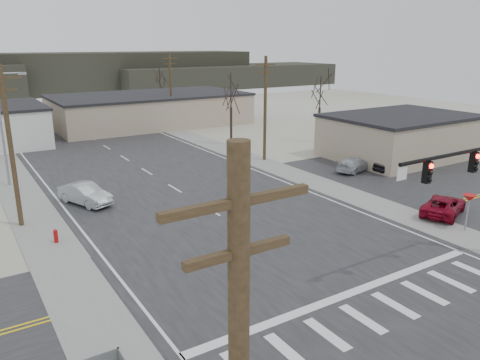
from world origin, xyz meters
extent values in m
plane|color=beige|center=(0.00, 0.00, 0.00)|extent=(140.00, 140.00, 0.00)
cube|color=black|center=(0.00, 15.00, 0.02)|extent=(18.00, 110.00, 0.05)
cube|color=black|center=(0.00, 0.00, 0.02)|extent=(90.00, 10.00, 0.04)
cube|color=black|center=(20.00, 6.00, 0.02)|extent=(18.00, 20.00, 0.03)
cube|color=gray|center=(-10.60, 20.00, 0.03)|extent=(3.00, 90.00, 0.06)
cube|color=gray|center=(10.60, 20.00, 0.03)|extent=(3.00, 90.00, 0.06)
cylinder|color=black|center=(5.60, -6.20, 6.20)|extent=(8.40, 0.18, 0.18)
cube|color=black|center=(6.80, -6.20, 5.60)|extent=(0.32, 0.30, 1.00)
cube|color=black|center=(3.30, -6.20, 5.60)|extent=(0.32, 0.30, 1.00)
sphere|color=#FF0C05|center=(6.80, -6.37, 5.92)|extent=(0.22, 0.22, 0.22)
sphere|color=#FF0C05|center=(3.30, -6.37, 5.92)|extent=(0.22, 0.22, 0.22)
cube|color=silver|center=(1.60, -6.20, 5.80)|extent=(0.60, 0.04, 0.60)
cylinder|color=#A50C0C|center=(-10.20, 8.00, 0.35)|extent=(0.24, 0.24, 0.70)
sphere|color=#A50C0C|center=(-10.20, 8.00, 0.75)|extent=(0.24, 0.24, 0.24)
cylinder|color=gray|center=(11.50, -3.50, 1.05)|extent=(0.10, 0.10, 2.10)
cone|color=#A50C0C|center=(11.50, -3.50, 2.15)|extent=(0.80, 0.80, 0.40)
cube|color=tan|center=(10.00, 44.00, 2.00)|extent=(26.00, 14.00, 4.00)
cube|color=black|center=(10.00, 44.00, 4.15)|extent=(26.30, 14.30, 0.30)
cube|color=tan|center=(24.00, 12.00, 2.00)|extent=(14.00, 10.00, 4.00)
cube|color=black|center=(24.00, 12.00, 4.15)|extent=(14.30, 10.30, 0.30)
cube|color=#4F3B24|center=(-11.50, -14.00, 9.20)|extent=(2.20, 0.12, 0.12)
cube|color=#4F3B24|center=(-11.50, -14.00, 8.50)|extent=(1.60, 0.12, 0.12)
cylinder|color=#4F3B24|center=(-11.50, 12.00, 5.00)|extent=(0.30, 0.30, 10.00)
cube|color=#4F3B24|center=(-11.50, 12.00, 9.20)|extent=(2.20, 0.12, 0.12)
cube|color=#4F3B24|center=(-11.50, 12.00, 8.50)|extent=(1.60, 0.12, 0.12)
cylinder|color=#4F3B24|center=(11.50, 18.00, 5.00)|extent=(0.30, 0.30, 10.00)
cube|color=#4F3B24|center=(11.50, 18.00, 9.20)|extent=(2.20, 0.12, 0.12)
cube|color=#4F3B24|center=(11.50, 18.00, 8.50)|extent=(1.60, 0.12, 0.12)
cylinder|color=#4F3B24|center=(11.50, 40.00, 5.00)|extent=(0.30, 0.30, 10.00)
cube|color=#4F3B24|center=(11.50, 40.00, 9.20)|extent=(2.20, 0.12, 0.12)
cube|color=#4F3B24|center=(11.50, 40.00, 8.50)|extent=(1.60, 0.12, 0.12)
cylinder|color=gray|center=(-11.00, 22.00, 4.50)|extent=(0.20, 0.20, 9.00)
cylinder|color=gray|center=(-10.00, 22.00, 8.90)|extent=(2.00, 0.12, 0.12)
cube|color=gray|center=(-9.00, 22.00, 8.85)|extent=(0.60, 0.25, 0.18)
cylinder|color=#31261E|center=(12.50, 26.00, 2.12)|extent=(0.28, 0.28, 4.25)
cylinder|color=#31261E|center=(12.50, 26.00, 5.95)|extent=(0.14, 0.14, 4.25)
cylinder|color=#31261E|center=(15.00, 52.00, 2.00)|extent=(0.28, 0.28, 4.00)
cylinder|color=#31261E|center=(15.00, 52.00, 5.60)|extent=(0.14, 0.14, 4.00)
cylinder|color=#31261E|center=(22.00, 22.00, 2.00)|extent=(0.28, 0.28, 4.00)
cylinder|color=#31261E|center=(22.00, 22.00, 5.60)|extent=(0.14, 0.14, 4.00)
cube|color=#333026|center=(15.00, 96.00, 4.50)|extent=(80.00, 18.00, 9.00)
cube|color=#333026|center=(50.00, 90.00, 2.75)|extent=(60.00, 18.00, 5.50)
imported|color=#8F9599|center=(-6.94, 14.00, 0.78)|extent=(3.16, 4.74, 1.48)
imported|color=black|center=(3.96, 44.57, 0.90)|extent=(3.79, 6.33, 1.72)
imported|color=black|center=(-2.38, 47.95, 0.65)|extent=(1.79, 3.67, 1.20)
imported|color=maroon|center=(12.85, -1.00, 0.68)|extent=(5.08, 3.69, 1.28)
imported|color=black|center=(18.75, 8.38, 0.69)|extent=(3.88, 1.68, 1.30)
imported|color=black|center=(21.55, 10.73, 0.83)|extent=(4.89, 1.87, 1.59)
imported|color=#ADB2B9|center=(15.95, 10.18, 0.65)|extent=(4.56, 2.69, 1.24)
camera|label=1|loc=(-14.48, -18.76, 11.14)|focal=35.00mm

